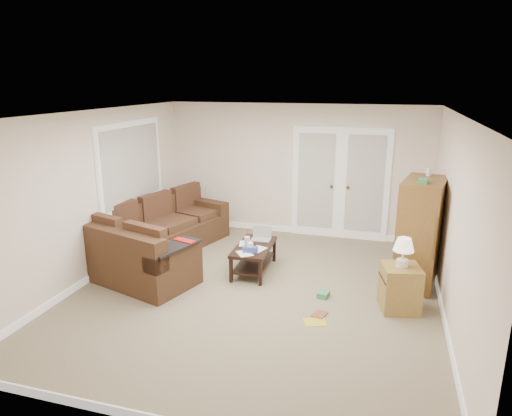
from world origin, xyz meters
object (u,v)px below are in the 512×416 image
(sectional_sofa, at_px, (154,241))
(coffee_table, at_px, (254,257))
(tv_armoire, at_px, (420,232))
(side_cabinet, at_px, (400,284))

(sectional_sofa, relative_size, coffee_table, 3.09)
(tv_armoire, distance_m, side_cabinet, 1.07)
(coffee_table, xyz_separation_m, tv_armoire, (2.43, 0.26, 0.56))
(sectional_sofa, height_order, coffee_table, sectional_sofa)
(sectional_sofa, xyz_separation_m, tv_armoire, (4.14, 0.34, 0.44))
(side_cabinet, bearing_deg, tv_armoire, 61.86)
(tv_armoire, height_order, side_cabinet, tv_armoire)
(coffee_table, height_order, side_cabinet, side_cabinet)
(sectional_sofa, xyz_separation_m, side_cabinet, (3.89, -0.61, 0.01))
(sectional_sofa, relative_size, tv_armoire, 1.96)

